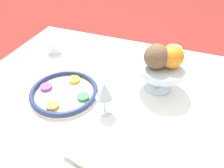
# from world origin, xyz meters

# --- Properties ---
(dining_table) EXTENTS (1.24, 1.04, 0.70)m
(dining_table) POSITION_xyz_m (0.00, 0.00, 0.35)
(dining_table) COLOR white
(dining_table) RESTS_ON ground_plane
(seder_plate) EXTENTS (0.28, 0.28, 0.03)m
(seder_plate) POSITION_xyz_m (-0.18, -0.04, 0.72)
(seder_plate) COLOR silver
(seder_plate) RESTS_ON dining_table
(wine_glass) EXTENTS (0.07, 0.07, 0.14)m
(wine_glass) POSITION_xyz_m (0.02, -0.07, 0.81)
(wine_glass) COLOR silver
(wine_glass) RESTS_ON dining_table
(fruit_stand) EXTENTS (0.21, 0.21, 0.12)m
(fruit_stand) POSITION_xyz_m (0.18, 0.14, 0.80)
(fruit_stand) COLOR silver
(fruit_stand) RESTS_ON dining_table
(orange_fruit) EXTENTS (0.09, 0.09, 0.09)m
(orange_fruit) POSITION_xyz_m (0.22, 0.14, 0.87)
(orange_fruit) COLOR orange
(orange_fruit) RESTS_ON fruit_stand
(coconut) EXTENTS (0.10, 0.10, 0.10)m
(coconut) POSITION_xyz_m (0.16, 0.12, 0.87)
(coconut) COLOR brown
(coconut) RESTS_ON fruit_stand
(napkin_roll) EXTENTS (0.17, 0.08, 0.04)m
(napkin_roll) POSITION_xyz_m (0.06, -0.30, 0.72)
(napkin_roll) COLOR white
(napkin_roll) RESTS_ON dining_table
(cup_near) EXTENTS (0.07, 0.07, 0.08)m
(cup_near) POSITION_xyz_m (-0.41, 0.25, 0.74)
(cup_near) COLOR silver
(cup_near) RESTS_ON dining_table
(cup_mid) EXTENTS (0.07, 0.07, 0.08)m
(cup_mid) POSITION_xyz_m (0.21, 0.39, 0.74)
(cup_mid) COLOR silver
(cup_mid) RESTS_ON dining_table
(fork_left) EXTENTS (0.02, 0.17, 0.01)m
(fork_left) POSITION_xyz_m (-0.21, 0.20, 0.70)
(fork_left) COLOR silver
(fork_left) RESTS_ON dining_table
(fork_right) EXTENTS (0.03, 0.17, 0.01)m
(fork_right) POSITION_xyz_m (-0.18, 0.20, 0.70)
(fork_right) COLOR silver
(fork_right) RESTS_ON dining_table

